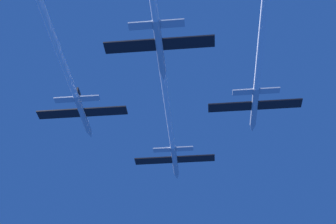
% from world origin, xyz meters
% --- Properties ---
extents(jet_lead, '(16.16, 39.31, 2.68)m').
position_xyz_m(jet_lead, '(0.16, -9.29, 0.10)').
color(jet_lead, '#B2BAC6').
extents(jet_left_wing, '(16.16, 39.53, 2.68)m').
position_xyz_m(jet_left_wing, '(-15.19, -25.08, 0.66)').
color(jet_left_wing, '#B2BAC6').
extents(jet_right_wing, '(16.16, 39.39, 2.68)m').
position_xyz_m(jet_right_wing, '(15.31, -24.47, 0.49)').
color(jet_right_wing, '#B2BAC6').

